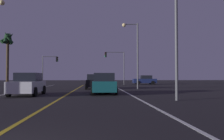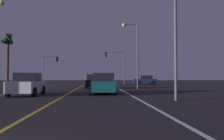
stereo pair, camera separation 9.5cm
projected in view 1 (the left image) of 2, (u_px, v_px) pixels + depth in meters
The scene contains 12 objects.
lane_edge_right at pixel (128, 93), 19.53m from camera, with size 0.16×43.66×0.01m, color silver.
lane_edge_left at pixel (6, 94), 18.89m from camera, with size 0.16×43.66×0.01m, color silver.
lane_center_divider at pixel (68, 94), 19.21m from camera, with size 0.16×43.66×0.01m, color gold.
car_lead_same_lane at pixel (104, 84), 18.91m from camera, with size 2.02×4.30×1.70m.
car_ahead_far at pixel (94, 82), 27.39m from camera, with size 2.02×4.30×1.70m.
car_crossing_side at pixel (145, 80), 43.78m from camera, with size 4.30×2.02×1.70m.
car_oncoming at pixel (28, 84), 17.70m from camera, with size 2.02×4.30×1.70m.
traffic_light_near_right at pixel (115, 60), 41.98m from camera, with size 3.60×0.36×5.91m.
traffic_light_near_left at pixel (50, 64), 41.22m from camera, with size 2.80×0.36×5.05m.
street_lamp_right_near at pixel (168, 9), 13.84m from camera, with size 2.39×0.44×8.61m.
street_lamp_right_far at pixel (134, 47), 26.96m from camera, with size 1.89×0.44×7.64m.
palm_tree_left_far at pixel (8, 42), 31.43m from camera, with size 2.01×2.05×7.59m.
Camera 1 is at (2.35, -3.62, 1.38)m, focal length 37.45 mm.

